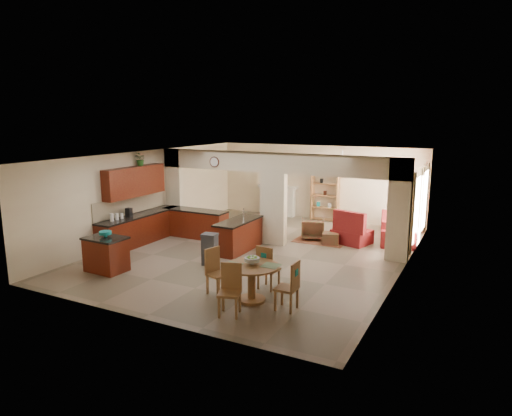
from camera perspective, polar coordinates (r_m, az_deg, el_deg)
The scene contains 39 objects.
floor at distance 13.27m, azimuth 0.31°, elevation -5.52°, with size 10.00×10.00×0.00m, color #796853.
ceiling at distance 12.75m, azimuth 0.33°, elevation 6.61°, with size 10.00×10.00×0.00m, color white.
wall_back at distance 17.48m, azimuth 7.77°, elevation 3.18°, with size 8.00×8.00×0.00m, color beige.
wall_front at distance 8.89m, azimuth -14.48°, elevation -5.01°, with size 8.00×8.00×0.00m, color beige.
wall_left at distance 15.15m, azimuth -13.31°, elevation 1.72°, with size 10.00×10.00×0.00m, color beige.
wall_right at distance 11.72m, azimuth 18.04°, elevation -1.29°, with size 10.00×10.00×0.00m, color beige.
partition_left_pier at distance 15.73m, azimuth -10.12°, elevation 2.20°, with size 0.60×0.25×2.80m, color beige.
partition_center_pier at distance 13.88m, azimuth 2.19°, elevation -0.10°, with size 0.80×0.25×2.20m, color beige.
partition_right_pier at distance 12.74m, azimuth 17.45°, elevation -0.28°, with size 0.60×0.25×2.80m, color beige.
partition_header at distance 13.67m, azimuth 2.23°, elevation 5.66°, with size 8.00×0.25×0.60m, color beige.
kitchen_counter at distance 14.68m, azimuth -11.57°, elevation -2.23°, with size 2.52×3.29×1.48m.
upper_cabinets at distance 14.36m, azimuth -14.92°, elevation 3.23°, with size 0.35×2.40×0.90m, color #470908.
peninsula at distance 13.33m, azimuth -2.21°, elevation -3.42°, with size 0.70×1.85×0.91m.
wall_clock at distance 14.50m, azimuth -5.24°, elevation 5.75°, with size 0.34×0.34×0.03m, color #4F281A.
rug at distance 14.69m, azimuth 8.24°, elevation -3.96°, with size 1.60×1.30×0.01m, color brown.
fireplace at distance 18.05m, azimuth 2.73°, elevation 0.99°, with size 1.60×0.35×1.20m.
shelving_unit at distance 17.28m, azimuth 8.62°, elevation 1.38°, with size 1.00×0.32×1.80m, color olive.
window_a at distance 14.00m, azimuth 19.42°, elevation -0.23°, with size 0.02×0.90×1.90m, color white.
window_b at distance 15.66m, azimuth 20.30°, elevation 0.88°, with size 0.02×0.90×1.90m, color white.
glazed_door at distance 14.86m, azimuth 19.85°, elevation -0.21°, with size 0.02×0.70×2.10m, color white.
drape_a_left at distance 13.42m, azimuth 18.89°, elevation -0.67°, with size 0.10×0.28×2.30m, color #3F1D19.
drape_a_right at distance 14.59m, azimuth 19.60°, elevation 0.21°, with size 0.10×0.28×2.30m, color #3F1D19.
drape_b_left at distance 15.08m, azimuth 19.86°, elevation 0.53°, with size 0.10×0.28×2.30m, color #3F1D19.
drape_b_right at distance 16.25m, azimuth 20.43°, elevation 1.23°, with size 0.10×0.28×2.30m, color #3F1D19.
ceiling_fan at distance 15.00m, azimuth 10.74°, elevation 6.21°, with size 1.00×1.00×0.10m, color white.
kitchen_island at distance 12.17m, azimuth -18.22°, elevation -5.49°, with size 1.05×0.77×0.88m.
teal_bowl at distance 12.10m, azimuth -18.32°, elevation -3.10°, with size 0.30×0.30×0.14m, color teal.
trash_can at distance 12.12m, azimuth -5.78°, elevation -5.30°, with size 0.37×0.31×0.78m, color #302F32.
dining_table at distance 9.72m, azimuth -0.55°, elevation -8.68°, with size 1.16×1.16×0.79m.
fruit_bowl at distance 9.66m, azimuth -0.51°, elevation -6.56°, with size 0.32×0.32×0.17m, color #61AC24.
sofa at distance 15.25m, azimuth 17.27°, elevation -2.33°, with size 1.02×2.62×0.76m, color maroon.
chaise at distance 14.45m, azimuth 11.87°, elevation -3.49°, with size 1.06×0.87×0.42m, color maroon.
armchair at distance 14.71m, azimuth 7.10°, elevation -2.59°, with size 0.70×0.72×0.66m, color maroon.
ottoman at distance 14.23m, azimuth 9.32°, elevation -3.77°, with size 0.49×0.49×0.36m, color maroon.
plant at distance 14.52m, azimuth -14.22°, elevation 5.94°, with size 0.36×0.32×0.41m, color #1B5015.
chair_north at distance 10.33m, azimuth 1.35°, elevation -7.27°, with size 0.46×0.46×1.02m.
chair_east at distance 9.29m, azimuth 4.33°, elevation -9.47°, with size 0.43×0.42×1.02m.
chair_south at distance 9.13m, azimuth -3.23°, elevation -9.83°, with size 0.53×0.53×1.02m.
chair_west at distance 10.17m, azimuth -5.08°, elevation -7.61°, with size 0.52×0.52×1.02m.
Camera 1 is at (5.75, -11.33, 3.85)m, focal length 32.00 mm.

